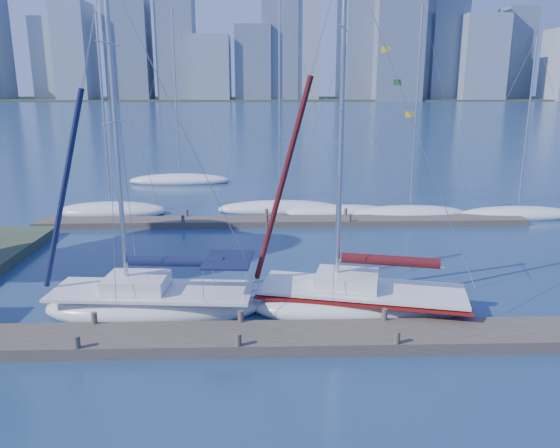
{
  "coord_description": "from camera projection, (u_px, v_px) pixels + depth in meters",
  "views": [
    {
      "loc": [
        0.82,
        -16.55,
        8.34
      ],
      "look_at": [
        1.45,
        4.0,
        3.08
      ],
      "focal_mm": 35.0,
      "sensor_mm": 36.0,
      "label": 1
    }
  ],
  "objects": [
    {
      "name": "ground",
      "position": [
        240.0,
        344.0,
        18.06
      ],
      "size": [
        700.0,
        700.0,
        0.0
      ],
      "primitive_type": "plane",
      "color": "navy",
      "rests_on": "ground"
    },
    {
      "name": "near_dock",
      "position": [
        240.0,
        339.0,
        18.01
      ],
      "size": [
        26.0,
        2.0,
        0.4
      ],
      "primitive_type": "cube",
      "color": "#453B32",
      "rests_on": "ground"
    },
    {
      "name": "far_dock",
      "position": [
        283.0,
        221.0,
        33.57
      ],
      "size": [
        30.0,
        1.8,
        0.36
      ],
      "primitive_type": "cube",
      "color": "#453B32",
      "rests_on": "ground"
    },
    {
      "name": "far_shore",
      "position": [
        261.0,
        99.0,
        327.93
      ],
      "size": [
        800.0,
        100.0,
        1.5
      ],
      "primitive_type": "cube",
      "color": "#38472D",
      "rests_on": "ground"
    },
    {
      "name": "sailboat_navy",
      "position": [
        152.0,
        288.0,
        20.26
      ],
      "size": [
        8.19,
        3.25,
        12.7
      ],
      "rotation": [
        0.0,
        0.0,
        -0.08
      ],
      "color": "white",
      "rests_on": "ground"
    },
    {
      "name": "sailboat_maroon",
      "position": [
        362.0,
        285.0,
        20.39
      ],
      "size": [
        8.54,
        4.52,
        13.37
      ],
      "rotation": [
        0.0,
        0.0,
        -0.24
      ],
      "color": "white",
      "rests_on": "ground"
    },
    {
      "name": "bg_boat_0",
      "position": [
        111.0,
        210.0,
        36.03
      ],
      "size": [
        7.61,
        4.91,
        13.07
      ],
      "rotation": [
        0.0,
        0.0,
        -0.37
      ],
      "color": "white",
      "rests_on": "ground"
    },
    {
      "name": "bg_boat_2",
      "position": [
        279.0,
        208.0,
        36.84
      ],
      "size": [
        8.65,
        4.43,
        15.06
      ],
      "rotation": [
        0.0,
        0.0,
        -0.27
      ],
      "color": "white",
      "rests_on": "ground"
    },
    {
      "name": "bg_boat_3",
      "position": [
        341.0,
        212.0,
        35.93
      ],
      "size": [
        7.48,
        4.65,
        11.05
      ],
      "rotation": [
        0.0,
        0.0,
        -0.4
      ],
      "color": "white",
      "rests_on": "ground"
    },
    {
      "name": "bg_boat_4",
      "position": [
        410.0,
        213.0,
        35.32
      ],
      "size": [
        7.55,
        2.26,
        13.33
      ],
      "rotation": [
        0.0,
        0.0,
        0.0
      ],
      "color": "white",
      "rests_on": "ground"
    },
    {
      "name": "bg_boat_5",
      "position": [
        518.0,
        214.0,
        35.21
      ],
      "size": [
        7.99,
        4.81,
        11.47
      ],
      "rotation": [
        0.0,
        0.0,
        -0.37
      ],
      "color": "white",
      "rests_on": "ground"
    },
    {
      "name": "bg_boat_6",
      "position": [
        180.0,
        180.0,
        47.59
      ],
      "size": [
        8.99,
        3.68,
        14.66
      ],
      "rotation": [
        0.0,
        0.0,
        -0.15
      ],
      "color": "white",
      "rests_on": "ground"
    },
    {
      "name": "skyline",
      "position": [
        298.0,
        32.0,
        291.12
      ],
      "size": [
        501.94,
        51.31,
        114.94
      ],
      "color": "#7D8FA2",
      "rests_on": "ground"
    }
  ]
}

